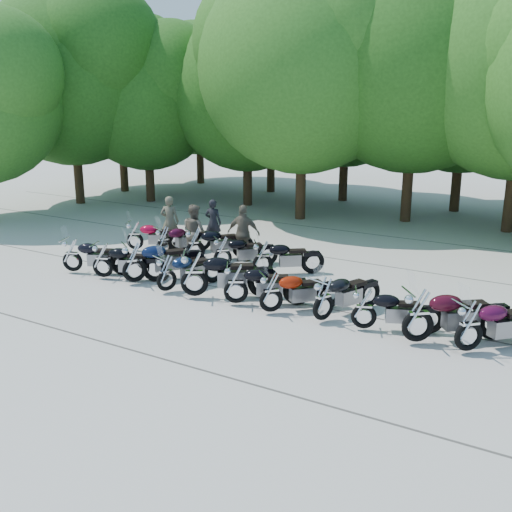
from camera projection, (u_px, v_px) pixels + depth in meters
The scene contains 31 objects.
ground at pixel (226, 311), 15.12m from camera, with size 90.00×90.00×0.00m, color #A09B91.
tree_0 at pixel (119, 90), 32.05m from camera, with size 7.50×7.50×9.21m.
tree_1 at pixel (146, 98), 29.04m from camera, with size 6.97×6.97×8.55m.
tree_2 at pixel (247, 93), 27.93m from camera, with size 7.31×7.31×8.97m.
tree_3 at pixel (303, 68), 24.52m from camera, with size 8.70×8.70×10.67m.
tree_4 at pixel (416, 59), 23.94m from camera, with size 9.13×9.13×11.20m.
tree_9 at pixel (198, 89), 34.91m from camera, with size 7.59×7.59×9.32m.
tree_10 at pixel (271, 86), 31.77m from camera, with size 7.78×7.78×9.55m.
tree_11 at pixel (347, 89), 29.13m from camera, with size 7.56×7.56×9.28m.
tree_12 at pixel (465, 83), 26.35m from camera, with size 7.88×7.88×9.67m.
tree_17 at pixel (71, 77), 28.24m from camera, with size 8.31×8.31×10.20m.
motorcycle_0 at pixel (72, 254), 18.16m from camera, with size 0.66×2.17×1.23m, color black, non-canonical shape.
motorcycle_1 at pixel (102, 259), 17.58m from camera, with size 0.67×2.19×1.24m, color black, non-canonical shape.
motorcycle_2 at pixel (134, 261), 17.09m from camera, with size 0.75×2.45×1.38m, color #0C1635, non-canonical shape.
motorcycle_3 at pixel (166, 272), 16.37m from camera, with size 0.64×2.12×1.20m, color #0D1B39, non-canonical shape.
motorcycle_4 at pixel (194, 273), 15.88m from camera, with size 0.78×2.57×1.45m, color black, non-canonical shape.
motorcycle_5 at pixel (236, 282), 15.39m from camera, with size 0.67×2.21×1.25m, color black, non-canonical shape.
motorcycle_6 at pixel (271, 291), 14.79m from camera, with size 0.65×2.13×1.21m, color #8E1805, non-canonical shape.
motorcycle_7 at pixel (324, 297), 14.25m from camera, with size 0.68×2.24×1.26m, color black, non-canonical shape.
motorcycle_8 at pixel (364, 307), 13.76m from camera, with size 0.62×2.04×1.15m, color black, non-canonical shape.
motorcycle_9 at pixel (418, 314), 12.96m from camera, with size 0.77×2.53×1.43m, color #330713, non-canonical shape.
motorcycle_10 at pixel (470, 325), 12.52m from camera, with size 0.71×2.32×1.31m, color #3D0825, non-canonical shape.
motorcycle_11 at pixel (135, 234), 20.73m from camera, with size 0.64×2.10×1.18m, color maroon, non-canonical shape.
motorcycle_12 at pixel (164, 240), 19.92m from camera, with size 0.63×2.09×1.18m, color #34071D, non-canonical shape.
motorcycle_13 at pixel (195, 243), 19.31m from camera, with size 0.69×2.27×1.29m, color black, non-canonical shape.
motorcycle_14 at pixel (223, 251), 18.63m from camera, with size 0.62×2.05×1.16m, color black, non-canonical shape.
motorcycle_15 at pixel (263, 256), 17.92m from camera, with size 0.65×2.14×1.21m, color black, non-canonical shape.
rider_0 at pixel (170, 221), 21.33m from camera, with size 0.66×0.43×1.81m, color brown.
rider_1 at pixel (194, 231), 19.77m from camera, with size 0.88×0.69×1.81m, color brown.
rider_2 at pixel (244, 233), 19.39m from camera, with size 1.09×0.46×1.87m, color brown.
rider_3 at pixel (213, 222), 21.43m from camera, with size 0.61×0.40×1.68m, color black.
Camera 1 is at (7.95, -11.80, 5.36)m, focal length 42.00 mm.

